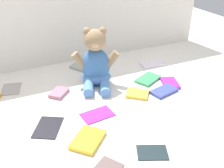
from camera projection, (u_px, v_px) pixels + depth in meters
ground_plane at (103, 93)px, 1.28m from camera, size 3.20×3.20×0.00m
backdrop_drape at (72, 10)px, 1.48m from camera, size 1.74×0.03×0.61m
teddy_bear at (96, 64)px, 1.31m from camera, size 0.24×0.25×0.30m
book_case_2 at (88, 140)px, 0.97m from camera, size 0.16×0.16×0.02m
book_case_3 at (170, 83)px, 1.35m from camera, size 0.11×0.14×0.01m
book_case_4 at (152, 64)px, 1.56m from camera, size 0.14×0.08×0.01m
book_case_5 at (148, 79)px, 1.39m from camera, size 0.16×0.14×0.01m
book_case_6 at (48, 127)px, 1.04m from camera, size 0.15×0.17×0.01m
book_case_7 at (82, 67)px, 1.52m from camera, size 0.15×0.15×0.02m
book_case_8 at (152, 152)px, 0.92m from camera, size 0.13×0.11×0.01m
book_case_9 at (137, 94)px, 1.26m from camera, size 0.13×0.13×0.02m
book_case_10 at (97, 114)px, 1.12m from camera, size 0.14×0.10×0.01m
book_case_11 at (59, 93)px, 1.26m from camera, size 0.11×0.11×0.02m
book_case_12 at (164, 91)px, 1.28m from camera, size 0.15×0.10×0.02m
book_case_13 at (11, 89)px, 1.31m from camera, size 0.11×0.13×0.01m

